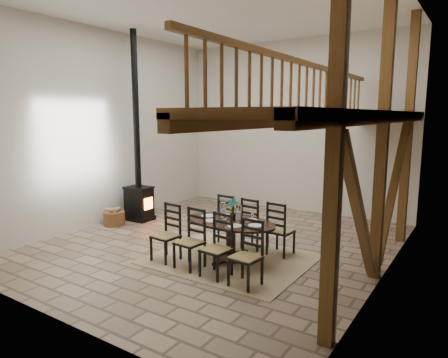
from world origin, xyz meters
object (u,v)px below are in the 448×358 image
Objects in this scene: wood_stove at (138,180)px; log_stack at (142,214)px; dining_table at (228,241)px; log_basket at (114,218)px.

log_stack is at bearing 114.00° from wood_stove.
dining_table reaches higher than log_stack.
log_basket is at bearing 177.15° from dining_table.
log_stack is (0.07, 0.94, -0.08)m from log_basket.
dining_table is 0.48× the size of wood_stove.
wood_stove is (-3.70, 1.28, 0.71)m from dining_table.
log_stack is (-3.80, 1.48, -0.29)m from dining_table.
log_stack is at bearing 86.03° from log_basket.
log_stack is (-0.09, 0.20, -0.99)m from wood_stove.
wood_stove is 10.94× the size of log_stack.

